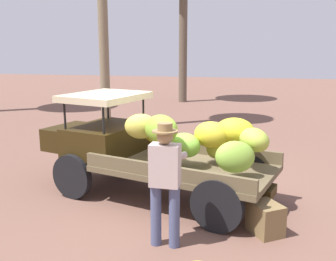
% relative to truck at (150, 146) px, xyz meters
% --- Properties ---
extents(ground_plane, '(60.00, 60.00, 0.00)m').
position_rel_truck_xyz_m(ground_plane, '(-0.41, 0.12, -0.94)').
color(ground_plane, brown).
extents(truck, '(4.66, 2.70, 1.85)m').
position_rel_truck_xyz_m(truck, '(0.00, 0.00, 0.00)').
color(truck, '#2F220C').
rests_on(truck, ground).
extents(farmer, '(0.53, 0.46, 1.74)m').
position_rel_truck_xyz_m(farmer, '(-0.70, 1.78, 0.05)').
color(farmer, '#4B5378').
rests_on(farmer, ground).
extents(wooden_crate, '(0.59, 0.62, 0.47)m').
position_rel_truck_xyz_m(wooden_crate, '(-2.06, 1.12, -0.71)').
color(wooden_crate, olive).
rests_on(wooden_crate, ground).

